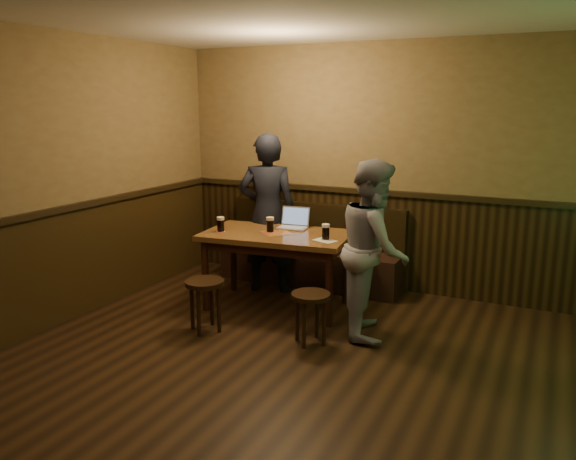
# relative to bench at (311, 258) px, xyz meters

# --- Properties ---
(room) EXTENTS (5.04, 6.04, 2.84)m
(room) POSITION_rel_bench_xyz_m (0.77, -2.53, 0.89)
(room) COLOR black
(room) RESTS_ON ground
(bench) EXTENTS (2.20, 0.50, 0.95)m
(bench) POSITION_rel_bench_xyz_m (0.00, 0.00, 0.00)
(bench) COLOR black
(bench) RESTS_ON ground
(pub_table) EXTENTS (1.60, 1.03, 0.81)m
(pub_table) POSITION_rel_bench_xyz_m (-0.00, -0.90, 0.39)
(pub_table) COLOR brown
(pub_table) RESTS_ON ground
(stool_left) EXTENTS (0.42, 0.42, 0.50)m
(stool_left) POSITION_rel_bench_xyz_m (-0.32, -1.78, 0.09)
(stool_left) COLOR black
(stool_left) RESTS_ON ground
(stool_right) EXTENTS (0.36, 0.36, 0.47)m
(stool_right) POSITION_rel_bench_xyz_m (0.70, -1.61, 0.07)
(stool_right) COLOR black
(stool_right) RESTS_ON ground
(pint_left) EXTENTS (0.10, 0.10, 0.16)m
(pint_left) POSITION_rel_bench_xyz_m (-0.55, -1.11, 0.58)
(pint_left) COLOR #A2131B
(pint_left) RESTS_ON pub_table
(pint_mid) EXTENTS (0.10, 0.10, 0.16)m
(pint_mid) POSITION_rel_bench_xyz_m (-0.08, -0.90, 0.58)
(pint_mid) COLOR #A2131B
(pint_mid) RESTS_ON pub_table
(pint_right) EXTENTS (0.10, 0.10, 0.16)m
(pint_right) POSITION_rel_bench_xyz_m (0.57, -0.95, 0.58)
(pint_right) COLOR #A2131B
(pint_right) RESTS_ON pub_table
(laptop) EXTENTS (0.34, 0.28, 0.22)m
(laptop) POSITION_rel_bench_xyz_m (0.05, -0.60, 0.55)
(laptop) COLOR silver
(laptop) RESTS_ON pub_table
(menu) EXTENTS (0.26, 0.21, 0.00)m
(menu) POSITION_rel_bench_xyz_m (0.58, -0.99, 0.50)
(menu) COLOR silver
(menu) RESTS_ON pub_table
(person_suit) EXTENTS (0.77, 0.63, 1.81)m
(person_suit) POSITION_rel_bench_xyz_m (-0.35, -0.44, 0.59)
(person_suit) COLOR black
(person_suit) RESTS_ON ground
(person_grey) EXTENTS (0.84, 0.95, 1.65)m
(person_grey) POSITION_rel_bench_xyz_m (1.12, -1.12, 0.51)
(person_grey) COLOR #949499
(person_grey) RESTS_ON ground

